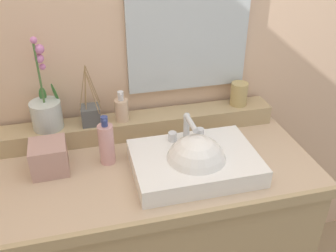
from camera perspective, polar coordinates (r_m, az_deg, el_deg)
wall_back at (r=1.62m, az=-5.86°, el=14.59°), size 3.11×0.20×2.61m
vanity_cabinet at (r=1.74m, az=-2.13°, el=-17.60°), size 1.23×0.61×0.90m
back_ledge at (r=1.60m, az=-4.17°, el=0.18°), size 1.15×0.12×0.08m
sink_basin at (r=1.38m, az=4.16°, el=-5.70°), size 0.45×0.32×0.26m
potted_plant at (r=1.54m, az=-18.01°, el=2.33°), size 0.12×0.12×0.37m
soap_dispenser at (r=1.54m, az=-7.07°, el=2.55°), size 0.06×0.06×0.13m
tumbler_cup at (r=1.68m, az=10.72°, el=4.81°), size 0.07×0.07×0.10m
reed_diffuser at (r=1.54m, az=-11.65°, el=1.72°), size 0.09×0.10×0.25m
lotion_bottle at (r=1.42m, az=-9.33°, el=-2.58°), size 0.06×0.06×0.20m
tissue_box at (r=1.44m, az=-17.59°, el=-4.55°), size 0.13×0.13×0.11m
mirror at (r=1.57m, az=3.11°, el=13.45°), size 0.51×0.02×0.45m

